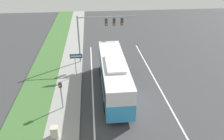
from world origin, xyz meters
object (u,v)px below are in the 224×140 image
at_px(utility_cabinet, 55,132).
at_px(street_sign, 76,60).
at_px(bus, 114,73).
at_px(pedestrian_signal, 61,91).
at_px(signal_gantry, 99,28).

bearing_deg(utility_cabinet, street_sign, 82.18).
distance_m(bus, pedestrian_signal, 5.70).
xyz_separation_m(bus, utility_cabinet, (-5.27, -6.34, -1.43)).
xyz_separation_m(bus, street_sign, (-3.96, 3.24, 0.12)).
relative_size(pedestrian_signal, street_sign, 0.94).
relative_size(bus, signal_gantry, 1.55).
bearing_deg(signal_gantry, street_sign, -125.53).
relative_size(bus, street_sign, 3.79).
bearing_deg(bus, utility_cabinet, -129.76).
bearing_deg(pedestrian_signal, utility_cabinet, -93.67).
xyz_separation_m(bus, pedestrian_signal, (-5.04, -2.66, -0.10)).
bearing_deg(pedestrian_signal, bus, 27.80).
distance_m(bus, street_sign, 5.12).
distance_m(bus, utility_cabinet, 8.37).
xyz_separation_m(bus, signal_gantry, (-1.09, 7.25, 2.60)).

